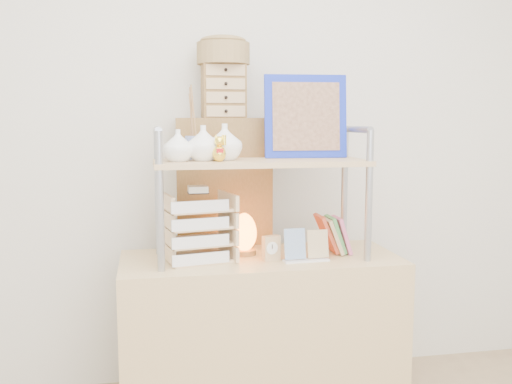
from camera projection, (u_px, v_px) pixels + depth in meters
desk at (261, 340)px, 2.52m from camera, size 1.20×0.50×0.75m
cabinet at (224, 255)px, 2.82m from camera, size 0.47×0.27×1.35m
hutch at (250, 156)px, 2.42m from camera, size 0.90×0.34×0.79m
letter_tray at (198, 231)px, 2.40m from camera, size 0.30×0.29×0.32m
salt_lamp at (244, 234)px, 2.51m from camera, size 0.12×0.11×0.19m
desk_clock at (271, 248)px, 2.40m from camera, size 0.08×0.05×0.11m
postcard_stand at (306, 252)px, 2.40m from camera, size 0.20×0.07×0.14m
drawer_chest at (224, 91)px, 2.70m from camera, size 0.20×0.16×0.25m
woven_basket at (223, 54)px, 2.68m from camera, size 0.25×0.25×0.10m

